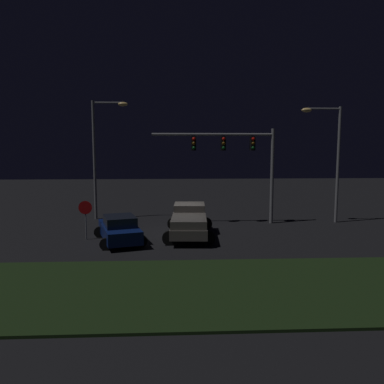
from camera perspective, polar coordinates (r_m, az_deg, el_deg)
ground_plane at (r=23.88m, az=-1.21°, el=-6.00°), size 80.00×80.00×0.00m
grass_median at (r=14.59m, az=-0.13°, el=-14.18°), size 22.39×6.87×0.10m
pickup_truck at (r=22.61m, az=-0.41°, el=-4.14°), size 3.08×5.50×1.80m
car_sedan at (r=21.63m, az=-10.77°, el=-5.46°), size 3.26×4.73×1.51m
traffic_signal_gantry at (r=26.21m, az=6.74°, el=5.89°), size 8.32×0.56×6.50m
street_lamp_left at (r=28.51m, az=-13.42°, el=6.72°), size 2.58×0.44×8.55m
street_lamp_right at (r=28.11m, az=19.94°, el=5.93°), size 2.79×0.44×8.00m
stop_sign at (r=22.54m, az=-15.60°, el=-2.97°), size 0.76×0.08×2.23m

